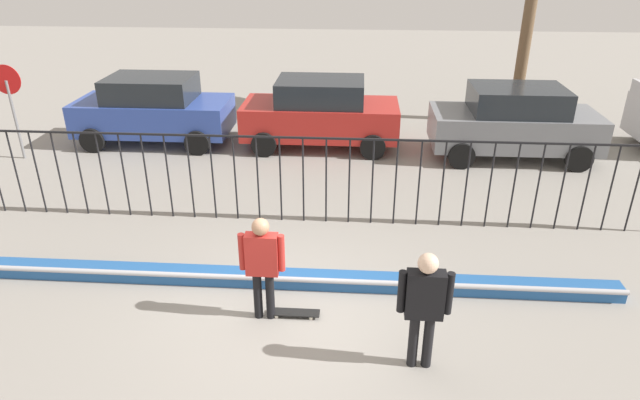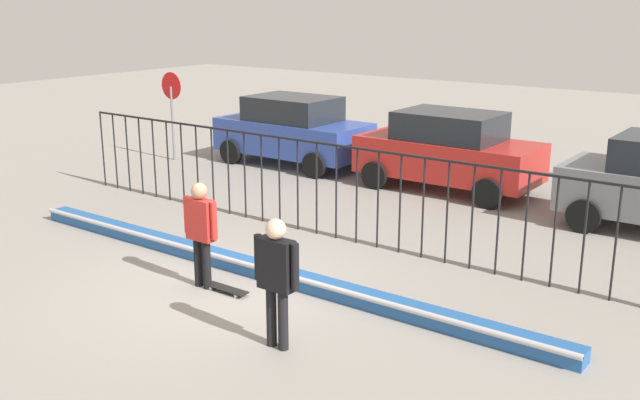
# 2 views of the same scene
# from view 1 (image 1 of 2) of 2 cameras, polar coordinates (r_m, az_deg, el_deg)

# --- Properties ---
(ground_plane) EXTENTS (60.00, 60.00, 0.00)m
(ground_plane) POSITION_cam_1_polar(r_m,az_deg,el_deg) (8.94, -3.71, -11.69)
(ground_plane) COLOR gray
(bowl_coping_ledge) EXTENTS (11.00, 0.40, 0.27)m
(bowl_coping_ledge) POSITION_cam_1_polar(r_m,az_deg,el_deg) (9.55, -3.08, -8.09)
(bowl_coping_ledge) COLOR #235699
(bowl_coping_ledge) RESTS_ON ground
(perimeter_fence) EXTENTS (14.04, 0.04, 1.85)m
(perimeter_fence) POSITION_cam_1_polar(r_m,az_deg,el_deg) (11.19, -1.75, 3.05)
(perimeter_fence) COLOR black
(perimeter_fence) RESTS_ON ground
(skateboarder) EXTENTS (0.70, 0.26, 1.72)m
(skateboarder) POSITION_cam_1_polar(r_m,az_deg,el_deg) (8.35, -5.97, -6.15)
(skateboarder) COLOR black
(skateboarder) RESTS_ON ground
(skateboard) EXTENTS (0.80, 0.20, 0.07)m
(skateboard) POSITION_cam_1_polar(r_m,az_deg,el_deg) (8.88, -2.67, -11.49)
(skateboard) COLOR black
(skateboard) RESTS_ON ground
(camera_operator) EXTENTS (0.72, 0.27, 1.78)m
(camera_operator) POSITION_cam_1_polar(r_m,az_deg,el_deg) (7.51, 10.69, -10.17)
(camera_operator) COLOR black
(camera_operator) RESTS_ON ground
(parked_car_blue) EXTENTS (4.30, 2.12, 1.90)m
(parked_car_blue) POSITION_cam_1_polar(r_m,az_deg,el_deg) (16.62, -16.74, 8.93)
(parked_car_blue) COLOR #2D479E
(parked_car_blue) RESTS_ON ground
(parked_car_red) EXTENTS (4.30, 2.12, 1.90)m
(parked_car_red) POSITION_cam_1_polar(r_m,az_deg,el_deg) (15.61, 0.05, 8.97)
(parked_car_red) COLOR #B2231E
(parked_car_red) RESTS_ON ground
(parked_car_gray) EXTENTS (4.30, 2.12, 1.90)m
(parked_car_gray) POSITION_cam_1_polar(r_m,az_deg,el_deg) (15.65, 19.34, 7.58)
(parked_car_gray) COLOR slate
(parked_car_gray) RESTS_ON ground
(stop_sign) EXTENTS (0.76, 0.07, 2.50)m
(stop_sign) POSITION_cam_1_polar(r_m,az_deg,el_deg) (16.54, -29.19, 9.04)
(stop_sign) COLOR slate
(stop_sign) RESTS_ON ground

